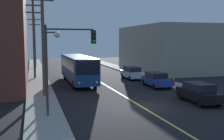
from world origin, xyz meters
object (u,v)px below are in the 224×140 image
object	(u,v)px
parked_car_blue	(156,79)
utility_pole_near	(43,34)
utility_pole_mid	(34,36)
fire_hydrant	(174,82)
utility_pole_far	(35,39)
traffic_signal_left_corner	(68,50)
street_lamp_left	(50,61)
parked_car_white	(132,73)
city_bus	(78,68)
parked_car_black	(199,93)

from	to	relation	value
parked_car_blue	utility_pole_near	bearing A→B (deg)	-169.69
utility_pole_mid	fire_hydrant	world-z (taller)	utility_pole_mid
utility_pole_far	traffic_signal_left_corner	xyz separation A→B (m)	(1.89, -32.07, -0.98)
traffic_signal_left_corner	street_lamp_left	world-z (taller)	traffic_signal_left_corner
utility_pole_near	traffic_signal_left_corner	xyz separation A→B (m)	(1.54, -4.56, -1.28)
parked_car_white	city_bus	bearing A→B (deg)	-170.83
parked_car_black	parked_car_blue	world-z (taller)	same
traffic_signal_left_corner	parked_car_black	bearing A→B (deg)	-6.82
utility_pole_mid	parked_car_white	bearing A→B (deg)	-16.60
parked_car_white	utility_pole_mid	world-z (taller)	utility_pole_mid
parked_car_black	fire_hydrant	xyz separation A→B (m)	(1.89, 7.49, -0.26)
street_lamp_left	city_bus	bearing A→B (deg)	73.96
utility_pole_mid	utility_pole_far	bearing A→B (deg)	88.83
traffic_signal_left_corner	city_bus	bearing A→B (deg)	77.41
city_bus	parked_car_blue	xyz separation A→B (m)	(7.67, -5.38, -0.98)
utility_pole_near	utility_pole_far	size ratio (longest dim) A/B	1.06
utility_pole_near	utility_pole_far	distance (m)	27.51
city_bus	parked_car_blue	size ratio (longest dim) A/B	2.73
parked_car_black	parked_car_blue	bearing A→B (deg)	90.00
parked_car_black	street_lamp_left	xyz separation A→B (m)	(-11.79, -0.98, 2.90)
street_lamp_left	utility_pole_near	bearing A→B (deg)	91.04
parked_car_white	street_lamp_left	bearing A→B (deg)	-126.45
parked_car_black	fire_hydrant	distance (m)	7.73
city_bus	utility_pole_mid	size ratio (longest dim) A/B	1.22
parked_car_blue	city_bus	bearing A→B (deg)	144.97
utility_pole_near	fire_hydrant	size ratio (longest dim) A/B	11.76
utility_pole_near	traffic_signal_left_corner	distance (m)	4.98
parked_car_black	traffic_signal_left_corner	size ratio (longest dim) A/B	0.74
street_lamp_left	fire_hydrant	distance (m)	16.39
utility_pole_near	traffic_signal_left_corner	world-z (taller)	utility_pole_near
utility_pole_near	street_lamp_left	bearing A→B (deg)	-88.96
parked_car_blue	parked_car_white	size ratio (longest dim) A/B	1.01
city_bus	fire_hydrant	bearing A→B (deg)	-31.53
parked_car_white	fire_hydrant	xyz separation A→B (m)	(2.21, -7.05, -0.26)
fire_hydrant	parked_car_white	bearing A→B (deg)	107.43
street_lamp_left	utility_pole_far	bearing A→B (deg)	90.79
parked_car_white	utility_pole_near	distance (m)	15.26
city_bus	utility_pole_mid	xyz separation A→B (m)	(-4.90, 4.84, 3.83)
parked_car_black	utility_pole_near	distance (m)	14.08
parked_car_white	parked_car_black	bearing A→B (deg)	-88.71
city_bus	street_lamp_left	xyz separation A→B (m)	(-4.12, -14.33, 1.92)
utility_pole_near	utility_pole_far	bearing A→B (deg)	90.73
parked_car_white	utility_pole_mid	size ratio (longest dim) A/B	0.44
city_bus	traffic_signal_left_corner	bearing A→B (deg)	-102.59
utility_pole_far	fire_hydrant	size ratio (longest dim) A/B	11.06
parked_car_black	fire_hydrant	size ratio (longest dim) A/B	5.29
parked_car_black	utility_pole_mid	bearing A→B (deg)	124.66
street_lamp_left	parked_car_blue	bearing A→B (deg)	37.21
parked_car_black	utility_pole_far	xyz separation A→B (m)	(-12.27, 33.31, 4.44)
utility_pole_far	street_lamp_left	size ratio (longest dim) A/B	1.69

